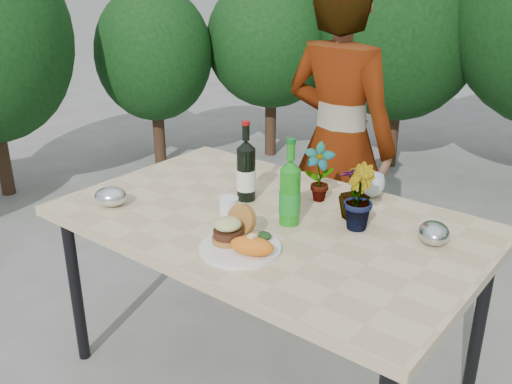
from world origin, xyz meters
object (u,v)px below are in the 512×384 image
Objects in this scene: wine_bottle at (246,171)px; person at (339,144)px; patio_table at (269,231)px; dinner_plate at (240,248)px.

wine_bottle is 0.20× the size of person.
dinner_plate reaches higher than patio_table.
dinner_plate is 0.46m from wine_bottle.
wine_bottle is at bearing 126.63° from dinner_plate.
dinner_plate is 1.08m from person.
dinner_plate is 0.84× the size of wine_bottle.
wine_bottle is at bearing 155.41° from patio_table.
person reaches higher than dinner_plate.
patio_table is at bearing 107.22° from dinner_plate.
dinner_plate is 0.17× the size of person.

